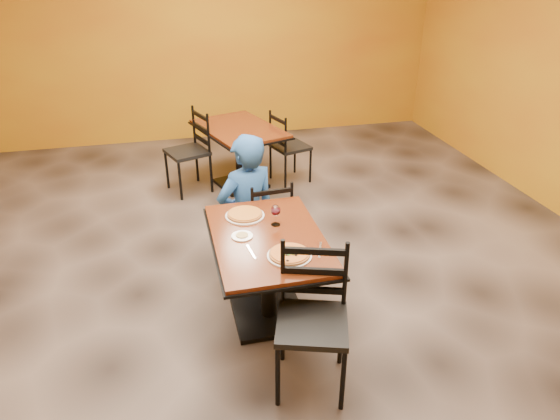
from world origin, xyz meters
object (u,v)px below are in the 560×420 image
object	(u,v)px
chair_main_far	(267,221)
chair_second_right	(290,147)
side_plate	(242,236)
wine_glass	(276,214)
chair_second_left	(187,152)
pizza_main	(289,254)
plate_main	(289,256)
chair_main_near	(312,325)
table_second	(240,143)
table_main	(268,258)
plate_far	(245,216)
pizza_far	(245,214)
diner	(247,196)

from	to	relation	value
chair_main_far	chair_second_right	bearing A→B (deg)	-115.92
side_plate	wine_glass	world-z (taller)	wine_glass
chair_second_left	chair_main_far	bearing A→B (deg)	-1.73
pizza_main	plate_main	bearing A→B (deg)	0.00
chair_main_near	side_plate	distance (m)	0.87
chair_main_near	pizza_main	size ratio (longest dim) A/B	3.52
table_second	plate_main	size ratio (longest dim) A/B	4.47
side_plate	pizza_main	bearing A→B (deg)	-51.32
wine_glass	side_plate	bearing A→B (deg)	-157.10
table_second	chair_second_left	xyz separation A→B (m)	(-0.63, 0.00, -0.07)
plate_main	side_plate	xyz separation A→B (m)	(-0.27, 0.34, 0.00)
chair_main_near	chair_main_far	xyz separation A→B (m)	(0.04, 1.55, -0.07)
wine_glass	pizza_main	bearing A→B (deg)	-91.11
table_main	plate_far	distance (m)	0.42
plate_main	side_plate	world-z (taller)	same
pizza_main	side_plate	bearing A→B (deg)	128.68
table_main	wine_glass	world-z (taller)	wine_glass
table_second	chair_main_near	size ratio (longest dim) A/B	1.39
chair_main_near	side_plate	bearing A→B (deg)	129.85
chair_second_left	chair_second_right	xyz separation A→B (m)	(1.26, 0.00, -0.04)
plate_far	plate_main	bearing A→B (deg)	-73.14
side_plate	plate_far	bearing A→B (deg)	76.39
table_second	plate_far	distance (m)	2.26
pizza_far	chair_second_left	bearing A→B (deg)	97.94
diner	wine_glass	bearing A→B (deg)	76.61
diner	pizza_main	world-z (taller)	diner
table_second	chair_main_far	size ratio (longest dim) A/B	1.61
table_second	chair_main_near	distance (m)	3.31
chair_second_right	plate_far	xyz separation A→B (m)	(-0.95, -2.23, 0.31)
plate_main	pizza_far	world-z (taller)	pizza_far
chair_main_far	table_main	bearing A→B (deg)	73.96
chair_second_right	pizza_main	size ratio (longest dim) A/B	3.14
chair_second_right	plate_far	distance (m)	2.44
pizza_far	wine_glass	distance (m)	0.29
table_second	chair_main_far	distance (m)	1.77
pizza_far	chair_main_far	bearing A→B (deg)	59.42
plate_far	side_plate	size ratio (longest dim) A/B	1.94
chair_second_right	table_second	bearing A→B (deg)	72.76
table_main	pizza_far	world-z (taller)	pizza_far
chair_main_far	plate_far	distance (m)	0.62
pizza_far	wine_glass	size ratio (longest dim) A/B	1.56
table_second	chair_second_left	distance (m)	0.64
table_second	pizza_far	distance (m)	2.26
chair_main_near	chair_second_right	distance (m)	3.39
table_main	table_second	bearing A→B (deg)	85.32
table_main	plate_far	xyz separation A→B (m)	(-0.11, 0.35, 0.20)
side_plate	diner	bearing A→B (deg)	78.25
table_second	table_main	bearing A→B (deg)	-94.68
table_main	plate_main	distance (m)	0.37
table_main	chair_main_near	xyz separation A→B (m)	(0.12, -0.74, -0.06)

